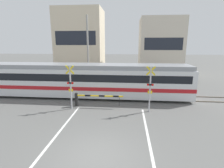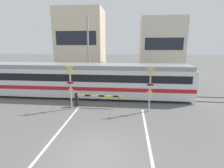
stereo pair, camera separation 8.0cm
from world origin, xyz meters
name	(u,v)px [view 2 (the right image)]	position (x,y,z in m)	size (l,w,h in m)	color
ground_plane	(95,156)	(0.00, 0.00, 0.00)	(160.00, 160.00, 0.00)	#60605E
rail_track_near	(113,99)	(0.00, 8.34, 0.04)	(50.00, 0.10, 0.08)	#6B6051
rail_track_far	(114,94)	(0.00, 9.77, 0.04)	(50.00, 0.10, 0.08)	#6B6051
road_stripe_left	(51,141)	(-2.51, 0.98, 0.00)	(0.14, 9.96, 0.01)	white
road_stripe_right	(149,147)	(2.51, 0.98, 0.00)	(0.14, 9.96, 0.01)	white
commuter_train	(79,79)	(-3.27, 9.05, 1.66)	(20.53, 3.02, 3.10)	silver
crossing_barrier_near	(88,98)	(-1.76, 6.26, 0.73)	(3.86, 0.20, 1.09)	black
crossing_barrier_far	(132,82)	(1.76, 12.34, 0.73)	(3.86, 0.20, 1.09)	black
crossing_signal_left	(71,85)	(-2.96, 5.63, 1.88)	(0.68, 0.15, 3.40)	#B2B2B7
crossing_signal_right	(150,87)	(2.96, 5.63, 1.88)	(0.68, 0.15, 3.40)	#B2B2B7
pedestrian	(109,76)	(-1.17, 15.29, 0.89)	(0.38, 0.22, 1.56)	#23232D
building_left_of_street	(81,42)	(-6.90, 23.25, 5.29)	(7.59, 5.95, 10.58)	beige
building_right_of_street	(160,47)	(6.45, 23.25, 4.49)	(6.68, 5.95, 8.98)	beige
utility_pole_streetside	(88,50)	(-3.71, 14.84, 4.16)	(0.22, 0.22, 8.33)	gray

